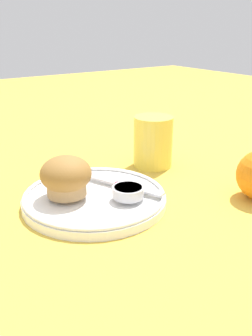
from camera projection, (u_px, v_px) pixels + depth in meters
ground_plane at (89, 203)px, 0.61m from camera, size 3.00×3.00×0.00m
plate at (95, 198)px, 0.60m from camera, size 0.23×0.23×0.02m
muffin at (66, 177)px, 0.58m from camera, size 0.08×0.08×0.06m
cream_ramekin at (128, 191)px, 0.58m from camera, size 0.05×0.05×0.02m
berry_pair at (120, 187)px, 0.60m from camera, size 0.03×0.01×0.01m
butter_knife at (118, 184)px, 0.63m from camera, size 0.17×0.08×0.00m
juice_glass at (153, 142)px, 0.75m from camera, size 0.08×0.08×0.10m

